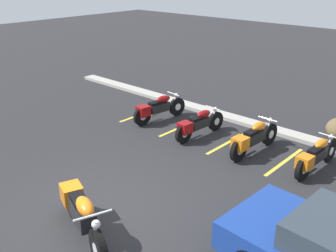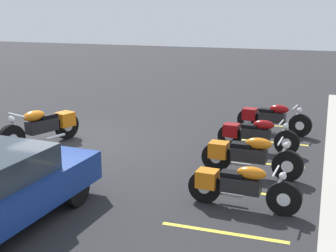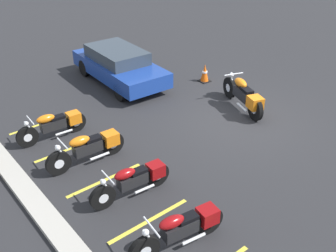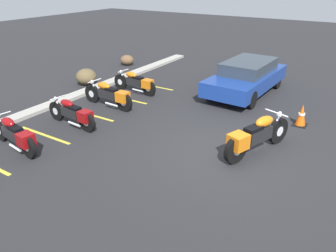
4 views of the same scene
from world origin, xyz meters
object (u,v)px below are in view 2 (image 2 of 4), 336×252
parked_bike_0 (270,118)px  parked_bike_3 (238,185)px  parked_bike_1 (254,134)px  parked_bike_2 (246,155)px  motorcycle_orange_featured (44,126)px

parked_bike_0 → parked_bike_3: 5.44m
parked_bike_0 → parked_bike_3: parked_bike_0 is taller
parked_bike_0 → parked_bike_3: size_ratio=1.04×
parked_bike_1 → parked_bike_0: bearing=89.4°
parked_bike_1 → parked_bike_2: size_ratio=0.94×
motorcycle_orange_featured → parked_bike_1: 5.43m
parked_bike_0 → parked_bike_1: bearing=-86.9°
parked_bike_0 → parked_bike_1: (1.87, -0.17, -0.02)m
parked_bike_2 → parked_bike_3: size_ratio=1.06×
motorcycle_orange_featured → parked_bike_3: 6.01m
parked_bike_1 → parked_bike_2: (1.84, 0.13, 0.03)m
parked_bike_0 → parked_bike_2: bearing=-82.3°
parked_bike_2 → motorcycle_orange_featured: bearing=177.2°
parked_bike_0 → parked_bike_3: (5.44, 0.12, -0.02)m
motorcycle_orange_featured → parked_bike_2: 5.44m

